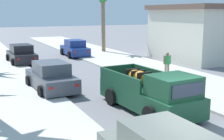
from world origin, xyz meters
TOP-DOWN VIEW (x-y plane):
  - ground_plane at (0.00, 0.00)m, footprint 160.00×160.00m
  - sidewalk_right at (5.09, 12.00)m, footprint 5.32×60.00m
  - curb_left at (-3.83, 12.00)m, footprint 0.16×60.00m
  - curb_right at (3.83, 12.00)m, footprint 0.16×60.00m
  - pickup_truck at (0.25, 3.13)m, footprint 2.45×5.32m
  - car_left_near at (-2.60, 8.38)m, footprint 2.17×4.32m
  - car_right_near at (-2.58, 17.97)m, footprint 2.12×4.30m
  - car_left_mid at (2.67, 20.05)m, footprint 2.12×4.30m
  - palm_tree_left_fore at (6.28, 21.28)m, footprint 3.72×3.03m
  - roadside_house at (13.77, 13.38)m, footprint 10.27×7.91m
  - pedestrian at (4.99, 8.54)m, footprint 0.57×0.44m

SIDE VIEW (x-z plane):
  - ground_plane at x=0.00m, z-range 0.00..0.00m
  - curb_left at x=-3.83m, z-range 0.00..0.10m
  - curb_right at x=3.83m, z-range 0.00..0.10m
  - sidewalk_right at x=5.09m, z-range 0.00..0.12m
  - car_left_near at x=-2.60m, z-range -0.06..1.48m
  - car_right_near at x=-2.58m, z-range -0.06..1.48m
  - car_left_mid at x=2.67m, z-range -0.06..1.48m
  - pickup_truck at x=0.25m, z-range -0.09..1.71m
  - pedestrian at x=4.99m, z-range 0.12..1.71m
  - roadside_house at x=13.77m, z-range 0.02..4.74m
  - palm_tree_left_fore at x=6.28m, z-range 2.07..8.61m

